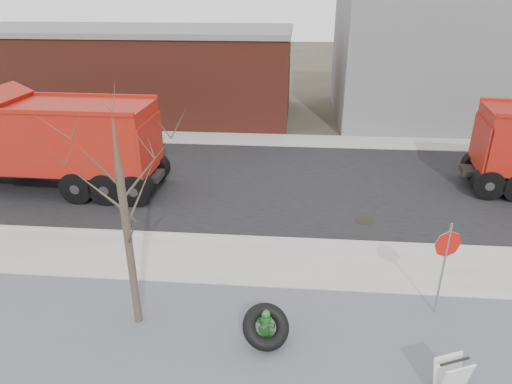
# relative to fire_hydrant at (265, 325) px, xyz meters

# --- Properties ---
(ground) EXTENTS (120.00, 120.00, 0.00)m
(ground) POSITION_rel_fire_hydrant_xyz_m (0.08, 2.90, -0.37)
(ground) COLOR #383328
(ground) RESTS_ON ground
(gravel_verge) EXTENTS (60.00, 5.00, 0.03)m
(gravel_verge) POSITION_rel_fire_hydrant_xyz_m (0.08, -0.60, -0.36)
(gravel_verge) COLOR gray
(gravel_verge) RESTS_ON ground
(sidewalk) EXTENTS (60.00, 2.50, 0.06)m
(sidewalk) POSITION_rel_fire_hydrant_xyz_m (0.08, 3.15, -0.34)
(sidewalk) COLOR #9E9B93
(sidewalk) RESTS_ON ground
(curb) EXTENTS (60.00, 0.15, 0.11)m
(curb) POSITION_rel_fire_hydrant_xyz_m (0.08, 4.45, -0.32)
(curb) COLOR #9E9B93
(curb) RESTS_ON ground
(road) EXTENTS (60.00, 9.40, 0.02)m
(road) POSITION_rel_fire_hydrant_xyz_m (0.08, 9.20, -0.36)
(road) COLOR black
(road) RESTS_ON ground
(far_sidewalk) EXTENTS (60.00, 2.00, 0.06)m
(far_sidewalk) POSITION_rel_fire_hydrant_xyz_m (0.08, 14.90, -0.34)
(far_sidewalk) COLOR #9E9B93
(far_sidewalk) RESTS_ON ground
(building_grey) EXTENTS (12.00, 10.00, 8.00)m
(building_grey) POSITION_rel_fire_hydrant_xyz_m (9.08, 20.90, 3.63)
(building_grey) COLOR slate
(building_grey) RESTS_ON ground
(building_brick) EXTENTS (20.20, 8.20, 5.30)m
(building_brick) POSITION_rel_fire_hydrant_xyz_m (-9.92, 19.90, 2.28)
(building_brick) COLOR maroon
(building_brick) RESTS_ON ground
(bare_tree) EXTENTS (3.20, 3.20, 5.20)m
(bare_tree) POSITION_rel_fire_hydrant_xyz_m (-3.12, 0.30, 2.93)
(bare_tree) COLOR #382D23
(bare_tree) RESTS_ON ground
(fire_hydrant) EXTENTS (0.46, 0.45, 0.81)m
(fire_hydrant) POSITION_rel_fire_hydrant_xyz_m (0.00, 0.00, 0.00)
(fire_hydrant) COLOR #2D6E2A
(fire_hydrant) RESTS_ON ground
(truck_tire) EXTENTS (1.43, 1.41, 0.92)m
(truck_tire) POSITION_rel_fire_hydrant_xyz_m (0.03, -0.19, 0.11)
(truck_tire) COLOR black
(truck_tire) RESTS_ON ground
(stop_sign) EXTENTS (0.67, 0.23, 2.53)m
(stop_sign) POSITION_rel_fire_hydrant_xyz_m (4.18, 1.26, 1.37)
(stop_sign) COLOR gray
(stop_sign) RESTS_ON ground
(sandwich_board) EXTENTS (0.76, 0.63, 0.91)m
(sandwich_board) POSITION_rel_fire_hydrant_xyz_m (3.74, -1.36, 0.11)
(sandwich_board) COLOR white
(sandwich_board) RESTS_ON ground
(dump_truck_red_b) EXTENTS (9.55, 2.90, 3.98)m
(dump_truck_red_b) POSITION_rel_fire_hydrant_xyz_m (-8.97, 7.84, 1.65)
(dump_truck_red_b) COLOR black
(dump_truck_red_b) RESTS_ON ground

